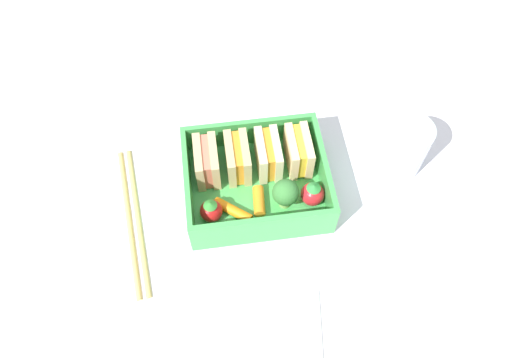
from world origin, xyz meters
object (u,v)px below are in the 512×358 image
(strawberry_far_left, at_px, (211,210))
(folded_napkin, at_px, (269,331))
(chopstick_pair, at_px, (133,219))
(strawberry_left, at_px, (313,194))
(broccoli_floret, at_px, (286,193))
(sandwich_center_left, at_px, (238,158))
(sandwich_center_right, at_px, (298,151))
(sandwich_center, at_px, (268,155))
(sandwich_left, at_px, (207,162))
(carrot_stick_far_left, at_px, (256,201))
(drinking_glass, at_px, (404,148))
(carrot_stick_left, at_px, (233,210))

(strawberry_far_left, height_order, folded_napkin, strawberry_far_left)
(strawberry_far_left, height_order, chopstick_pair, strawberry_far_left)
(strawberry_left, bearing_deg, broccoli_floret, -178.48)
(folded_napkin, bearing_deg, sandwich_center_left, 92.42)
(sandwich_center_right, distance_m, broccoli_floret, 0.06)
(sandwich_center_left, bearing_deg, folded_napkin, -87.58)
(sandwich_center, relative_size, sandwich_center_right, 1.00)
(sandwich_center_left, distance_m, strawberry_left, 0.10)
(sandwich_left, relative_size, chopstick_pair, 0.27)
(sandwich_center_left, height_order, sandwich_center, same)
(sandwich_center_left, height_order, folded_napkin, sandwich_center_left)
(sandwich_left, bearing_deg, carrot_stick_far_left, -45.30)
(sandwich_center, xyz_separation_m, carrot_stick_far_left, (-0.02, -0.05, -0.02))
(sandwich_left, relative_size, sandwich_center, 1.00)
(strawberry_far_left, xyz_separation_m, folded_napkin, (0.05, -0.14, -0.02))
(sandwich_left, xyz_separation_m, sandwich_center_right, (0.11, 0.00, 0.00))
(sandwich_center_left, relative_size, strawberry_left, 1.60)
(sandwich_center, distance_m, chopstick_pair, 0.18)
(carrot_stick_far_left, xyz_separation_m, broccoli_floret, (0.03, -0.00, 0.02))
(carrot_stick_far_left, distance_m, chopstick_pair, 0.15)
(broccoli_floret, bearing_deg, drinking_glass, 15.65)
(strawberry_far_left, bearing_deg, folded_napkin, -71.38)
(sandwich_left, height_order, sandwich_center_right, same)
(sandwich_center_right, height_order, carrot_stick_left, sandwich_center_right)
(sandwich_center_left, relative_size, chopstick_pair, 0.27)
(broccoli_floret, bearing_deg, strawberry_left, 1.52)
(carrot_stick_far_left, relative_size, broccoli_floret, 0.83)
(sandwich_center, xyz_separation_m, sandwich_center_right, (0.04, 0.00, 0.00))
(sandwich_center_right, xyz_separation_m, chopstick_pair, (-0.20, -0.05, -0.03))
(strawberry_left, distance_m, folded_napkin, 0.16)
(carrot_stick_far_left, height_order, drinking_glass, drinking_glass)
(carrot_stick_far_left, distance_m, strawberry_left, 0.07)
(broccoli_floret, relative_size, strawberry_left, 1.26)
(sandwich_center_right, distance_m, drinking_glass, 0.13)
(sandwich_center_left, xyz_separation_m, sandwich_center_right, (0.07, 0.00, 0.00))
(sandwich_center_right, xyz_separation_m, carrot_stick_left, (-0.09, -0.06, -0.02))
(sandwich_center_right, bearing_deg, sandwich_left, 180.00)
(sandwich_left, height_order, carrot_stick_far_left, sandwich_left)
(broccoli_floret, relative_size, folded_napkin, 0.39)
(sandwich_center, bearing_deg, carrot_stick_left, -129.80)
(sandwich_left, distance_m, carrot_stick_far_left, 0.07)
(sandwich_left, bearing_deg, carrot_stick_left, -68.50)
(carrot_stick_left, distance_m, broccoli_floret, 0.06)
(sandwich_center_right, xyz_separation_m, carrot_stick_far_left, (-0.06, -0.05, -0.02))
(sandwich_center_right, distance_m, carrot_stick_left, 0.11)
(sandwich_center_left, xyz_separation_m, strawberry_left, (0.08, -0.06, -0.01))
(sandwich_left, height_order, sandwich_center_left, same)
(carrot_stick_far_left, bearing_deg, sandwich_center, 67.03)
(chopstick_pair, bearing_deg, sandwich_center, 15.83)
(carrot_stick_left, height_order, folded_napkin, carrot_stick_left)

